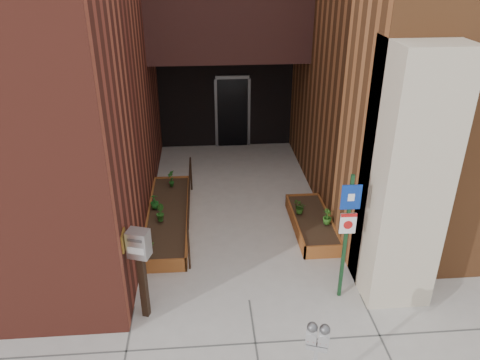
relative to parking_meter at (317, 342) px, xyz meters
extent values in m
plane|color=#9E9991|center=(-0.67, 2.04, -1.03)|extent=(80.00, 80.00, 0.00)
cube|color=#BFAC93|center=(1.88, 2.24, 1.17)|extent=(1.10, 1.20, 4.40)
cube|color=black|center=(-0.67, 8.04, 2.97)|extent=(4.20, 2.00, 2.00)
cube|color=black|center=(-0.67, 9.44, 0.47)|extent=(4.00, 0.30, 3.00)
cube|color=black|center=(-0.47, 9.26, 0.02)|extent=(0.90, 0.06, 2.10)
cube|color=#B79338|center=(-2.66, 1.84, 0.47)|extent=(0.04, 0.30, 0.30)
cube|color=brown|center=(-2.22, 2.96, -0.88)|extent=(0.90, 0.04, 0.30)
cube|color=brown|center=(-2.22, 6.52, -0.88)|extent=(0.90, 0.04, 0.30)
cube|color=brown|center=(-2.65, 4.74, -0.88)|extent=(0.04, 3.60, 0.30)
cube|color=brown|center=(-1.79, 4.74, -0.88)|extent=(0.04, 3.60, 0.30)
cube|color=black|center=(-2.22, 4.74, -0.90)|extent=(0.82, 3.52, 0.26)
cube|color=brown|center=(0.93, 3.16, -0.88)|extent=(0.80, 0.04, 0.30)
cube|color=brown|center=(0.93, 5.32, -0.88)|extent=(0.80, 0.04, 0.30)
cube|color=brown|center=(0.55, 4.24, -0.88)|extent=(0.04, 2.20, 0.30)
cube|color=brown|center=(1.31, 4.24, -0.88)|extent=(0.04, 2.20, 0.30)
cube|color=black|center=(0.93, 4.24, -0.90)|extent=(0.72, 2.12, 0.26)
cylinder|color=black|center=(-1.72, 3.04, -0.58)|extent=(0.04, 0.04, 0.90)
cylinder|color=black|center=(-1.72, 6.34, -0.58)|extent=(0.04, 0.04, 0.90)
cylinder|color=black|center=(-1.72, 4.69, -0.15)|extent=(0.04, 3.30, 0.04)
cube|color=#B1B1B3|center=(0.00, 0.00, -0.07)|extent=(0.30, 0.19, 0.07)
cube|color=#B1B1B3|center=(-0.07, 0.03, 0.09)|extent=(0.16, 0.13, 0.24)
sphere|color=#59595B|center=(-0.07, 0.03, 0.23)|extent=(0.14, 0.14, 0.14)
cube|color=white|center=(-0.09, -0.02, 0.11)|extent=(0.08, 0.03, 0.05)
cube|color=#B21414|center=(-0.09, -0.02, 0.04)|extent=(0.08, 0.03, 0.03)
cube|color=#B1B1B3|center=(0.07, -0.02, 0.09)|extent=(0.16, 0.13, 0.24)
sphere|color=#59595B|center=(0.07, -0.02, 0.23)|extent=(0.14, 0.14, 0.14)
cube|color=white|center=(0.06, -0.07, 0.11)|extent=(0.08, 0.03, 0.05)
cube|color=#B21414|center=(0.06, -0.07, 0.04)|extent=(0.08, 0.03, 0.03)
cube|color=#153A1D|center=(0.95, 2.06, 0.16)|extent=(0.06, 0.06, 2.39)
cube|color=navy|center=(0.94, 2.02, 0.97)|extent=(0.33, 0.03, 0.43)
cube|color=white|center=(0.94, 2.02, 0.97)|extent=(0.11, 0.02, 0.13)
cube|color=white|center=(0.94, 2.02, 0.48)|extent=(0.27, 0.03, 0.38)
cube|color=#B21414|center=(0.94, 2.02, 0.64)|extent=(0.27, 0.02, 0.07)
cylinder|color=#B21414|center=(0.94, 2.01, 0.46)|extent=(0.15, 0.02, 0.15)
cube|color=black|center=(-2.43, 1.83, -0.43)|extent=(0.14, 0.14, 1.21)
cube|color=#ACACAE|center=(-2.43, 1.83, 0.40)|extent=(0.39, 0.33, 0.46)
cube|color=#59595B|center=(-2.46, 1.71, 0.53)|extent=(0.23, 0.08, 0.04)
cube|color=white|center=(-2.46, 1.71, 0.35)|extent=(0.26, 0.09, 0.11)
imported|color=#26621C|center=(-2.52, 3.14, -0.56)|extent=(0.35, 0.35, 0.35)
imported|color=#1F5217|center=(-2.35, 4.39, -0.55)|extent=(0.25, 0.25, 0.37)
imported|color=#1A5B1B|center=(-2.52, 4.94, -0.56)|extent=(0.21, 0.21, 0.34)
imported|color=#195217|center=(-2.19, 6.01, -0.53)|extent=(0.26, 0.26, 0.41)
imported|color=#2A5E1A|center=(1.18, 3.97, -0.56)|extent=(0.27, 0.27, 0.34)
imported|color=#205819|center=(1.18, 4.04, -0.58)|extent=(0.22, 0.22, 0.31)
imported|color=#265217|center=(0.68, 4.44, -0.58)|extent=(0.38, 0.38, 0.30)
camera|label=1|loc=(-1.35, -4.33, 4.53)|focal=35.00mm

